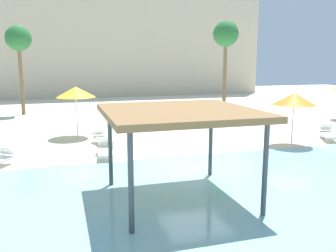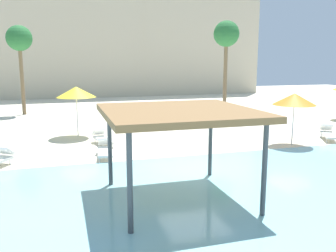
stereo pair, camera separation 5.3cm
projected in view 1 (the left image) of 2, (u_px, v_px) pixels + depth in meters
The scene contains 12 objects.
ground_plane at pixel (195, 167), 13.96m from camera, with size 80.00×80.00×0.00m, color beige.
lagoon_water at pixel (269, 224), 9.01m from camera, with size 44.00×13.50×0.04m, color #8CC6CC.
shade_pavilion at pixel (179, 115), 10.24m from camera, with size 4.24×4.24×2.72m.
beach_umbrella_orange_0 at pixel (294, 99), 17.22m from camera, with size 2.05×2.05×2.55m.
beach_umbrella_yellow_1 at pixel (76, 92), 19.13m from camera, with size 2.10×2.10×2.73m.
lounge_chair_2 at pixel (105, 149), 15.38m from camera, with size 0.80×1.95×0.74m.
lounge_chair_4 at pixel (102, 138), 17.64m from camera, with size 0.92×1.97×0.74m.
lounge_chair_5 at pixel (328, 133), 18.84m from camera, with size 1.45×1.95×0.74m.
palm_tree_0 at pixel (18, 41), 26.63m from camera, with size 1.90×1.90×6.71m.
palm_tree_2 at pixel (226, 36), 26.27m from camera, with size 1.90×1.90×7.00m.
hotel_block_0 at pixel (50, 30), 41.73m from camera, with size 20.08×8.57×15.24m, color beige.
hotel_block_1 at pixel (181, 34), 47.32m from camera, with size 16.87×10.31×15.14m, color beige.
Camera 1 is at (-4.88, -12.58, 4.07)m, focal length 38.21 mm.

